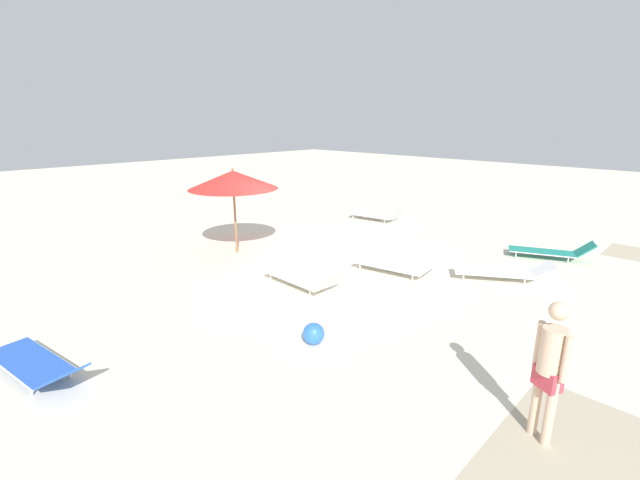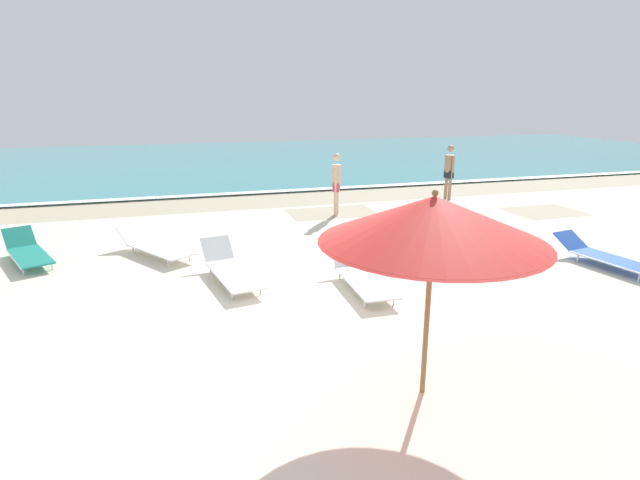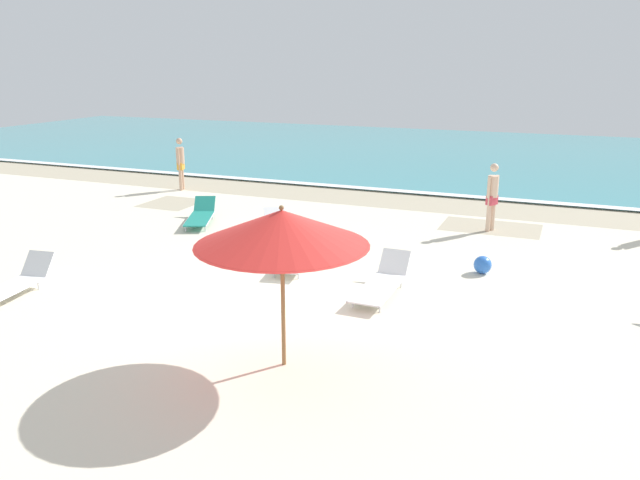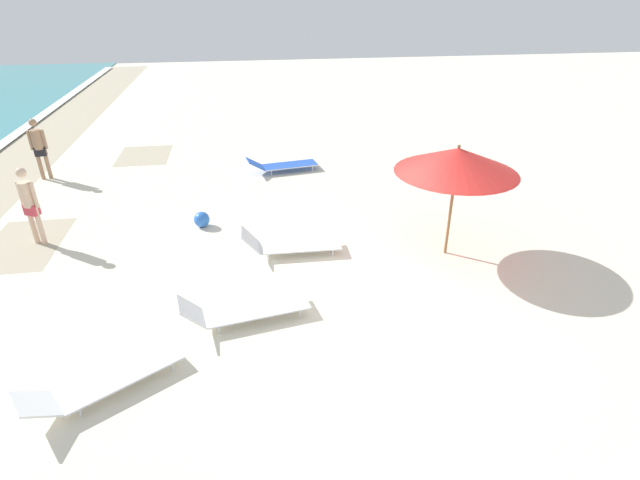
{
  "view_description": "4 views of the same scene",
  "coord_description": "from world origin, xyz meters",
  "px_view_note": "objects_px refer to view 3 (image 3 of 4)",
  "views": [
    {
      "loc": [
        7.6,
        7.89,
        3.69
      ],
      "look_at": [
        0.71,
        1.14,
        0.93
      ],
      "focal_mm": 24.0,
      "sensor_mm": 36.0,
      "label": 1
    },
    {
      "loc": [
        -1.63,
        -6.51,
        3.33
      ],
      "look_at": [
        0.47,
        0.66,
        1.15
      ],
      "focal_mm": 28.0,
      "sensor_mm": 36.0,
      "label": 2
    },
    {
      "loc": [
        4.55,
        -9.4,
        4.28
      ],
      "look_at": [
        0.03,
        1.68,
        0.82
      ],
      "focal_mm": 35.0,
      "sensor_mm": 36.0,
      "label": 3
    },
    {
      "loc": [
        -7.89,
        2.13,
        5.23
      ],
      "look_at": [
        0.27,
        0.87,
        0.88
      ],
      "focal_mm": 28.0,
      "sensor_mm": 36.0,
      "label": 4
    }
  ],
  "objects_px": {
    "sun_lounger_near_water_right": "(279,227)",
    "beachgoer_strolling_adult": "(180,161)",
    "sun_lounger_beside_umbrella": "(10,286)",
    "beachgoer_wading_adult": "(492,193)",
    "beach_umbrella": "(282,228)",
    "sun_lounger_near_water_left": "(382,283)",
    "beach_ball": "(483,265)",
    "sun_lounger_mid_beach_solo": "(297,255)",
    "sun_lounger_mid_beach_pair_a": "(201,215)"
  },
  "relations": [
    {
      "from": "sun_lounger_mid_beach_solo",
      "to": "beachgoer_wading_adult",
      "type": "distance_m",
      "value": 5.69
    },
    {
      "from": "beach_umbrella",
      "to": "sun_lounger_near_water_right",
      "type": "distance_m",
      "value": 7.27
    },
    {
      "from": "sun_lounger_beside_umbrella",
      "to": "beachgoer_strolling_adult",
      "type": "relative_size",
      "value": 1.22
    },
    {
      "from": "beach_umbrella",
      "to": "sun_lounger_near_water_left",
      "type": "distance_m",
      "value": 3.82
    },
    {
      "from": "beach_umbrella",
      "to": "beachgoer_strolling_adult",
      "type": "xyz_separation_m",
      "value": [
        -8.69,
        10.19,
        -1.06
      ]
    },
    {
      "from": "sun_lounger_mid_beach_pair_a",
      "to": "beachgoer_strolling_adult",
      "type": "bearing_deg",
      "value": 106.66
    },
    {
      "from": "beach_umbrella",
      "to": "beachgoer_wading_adult",
      "type": "xyz_separation_m",
      "value": [
        1.78,
        8.72,
        -1.06
      ]
    },
    {
      "from": "sun_lounger_near_water_right",
      "to": "beach_ball",
      "type": "xyz_separation_m",
      "value": [
        5.22,
        -1.07,
        -0.02
      ]
    },
    {
      "from": "sun_lounger_near_water_left",
      "to": "beachgoer_strolling_adult",
      "type": "relative_size",
      "value": 1.19
    },
    {
      "from": "sun_lounger_near_water_left",
      "to": "sun_lounger_mid_beach_pair_a",
      "type": "height_order",
      "value": "sun_lounger_near_water_left"
    },
    {
      "from": "sun_lounger_beside_umbrella",
      "to": "sun_lounger_mid_beach_solo",
      "type": "distance_m",
      "value": 5.66
    },
    {
      "from": "sun_lounger_near_water_left",
      "to": "sun_lounger_mid_beach_solo",
      "type": "bearing_deg",
      "value": 156.51
    },
    {
      "from": "sun_lounger_near_water_right",
      "to": "beachgoer_strolling_adult",
      "type": "height_order",
      "value": "beachgoer_strolling_adult"
    },
    {
      "from": "sun_lounger_near_water_left",
      "to": "beach_ball",
      "type": "height_order",
      "value": "sun_lounger_near_water_left"
    },
    {
      "from": "sun_lounger_mid_beach_solo",
      "to": "sun_lounger_near_water_left",
      "type": "bearing_deg",
      "value": -34.75
    },
    {
      "from": "beachgoer_strolling_adult",
      "to": "beach_ball",
      "type": "relative_size",
      "value": 4.77
    },
    {
      "from": "sun_lounger_beside_umbrella",
      "to": "beachgoer_wading_adult",
      "type": "height_order",
      "value": "beachgoer_wading_adult"
    },
    {
      "from": "sun_lounger_near_water_left",
      "to": "beach_ball",
      "type": "relative_size",
      "value": 5.68
    },
    {
      "from": "beach_umbrella",
      "to": "beach_ball",
      "type": "height_order",
      "value": "beach_umbrella"
    },
    {
      "from": "beachgoer_strolling_adult",
      "to": "beach_ball",
      "type": "xyz_separation_m",
      "value": [
        10.78,
        -4.97,
        -0.82
      ]
    },
    {
      "from": "beach_umbrella",
      "to": "sun_lounger_beside_umbrella",
      "type": "xyz_separation_m",
      "value": [
        -5.92,
        0.51,
        -1.84
      ]
    },
    {
      "from": "beachgoer_wading_adult",
      "to": "beach_ball",
      "type": "height_order",
      "value": "beachgoer_wading_adult"
    },
    {
      "from": "sun_lounger_near_water_left",
      "to": "sun_lounger_mid_beach_solo",
      "type": "xyz_separation_m",
      "value": [
        -2.21,
        1.01,
        -0.0
      ]
    },
    {
      "from": "beach_umbrella",
      "to": "beachgoer_strolling_adult",
      "type": "bearing_deg",
      "value": 130.45
    },
    {
      "from": "sun_lounger_mid_beach_pair_a",
      "to": "beach_ball",
      "type": "height_order",
      "value": "sun_lounger_mid_beach_pair_a"
    },
    {
      "from": "sun_lounger_near_water_right",
      "to": "beach_ball",
      "type": "bearing_deg",
      "value": -44.37
    },
    {
      "from": "sun_lounger_near_water_right",
      "to": "sun_lounger_mid_beach_pair_a",
      "type": "xyz_separation_m",
      "value": [
        -2.5,
        0.28,
        0.01
      ]
    },
    {
      "from": "sun_lounger_near_water_right",
      "to": "beach_umbrella",
      "type": "bearing_deg",
      "value": -96.35
    },
    {
      "from": "sun_lounger_beside_umbrella",
      "to": "beachgoer_strolling_adult",
      "type": "xyz_separation_m",
      "value": [
        -2.77,
        9.69,
        0.78
      ]
    },
    {
      "from": "beachgoer_strolling_adult",
      "to": "sun_lounger_near_water_left",
      "type": "bearing_deg",
      "value": -142.69
    },
    {
      "from": "sun_lounger_near_water_left",
      "to": "sun_lounger_mid_beach_pair_a",
      "type": "xyz_separation_m",
      "value": [
        -6.12,
        3.27,
        -0.0
      ]
    },
    {
      "from": "sun_lounger_mid_beach_pair_a",
      "to": "sun_lounger_mid_beach_solo",
      "type": "bearing_deg",
      "value": -53.71
    },
    {
      "from": "sun_lounger_mid_beach_solo",
      "to": "beachgoer_strolling_adult",
      "type": "distance_m",
      "value": 9.15
    },
    {
      "from": "beach_umbrella",
      "to": "sun_lounger_mid_beach_solo",
      "type": "bearing_deg",
      "value": 111.83
    },
    {
      "from": "sun_lounger_near_water_left",
      "to": "sun_lounger_near_water_right",
      "type": "relative_size",
      "value": 0.97
    },
    {
      "from": "sun_lounger_near_water_right",
      "to": "sun_lounger_mid_beach_pair_a",
      "type": "relative_size",
      "value": 1.03
    },
    {
      "from": "sun_lounger_near_water_right",
      "to": "beachgoer_strolling_adult",
      "type": "relative_size",
      "value": 1.23
    },
    {
      "from": "beach_umbrella",
      "to": "sun_lounger_near_water_left",
      "type": "xyz_separation_m",
      "value": [
        0.49,
        3.3,
        -1.84
      ]
    },
    {
      "from": "beach_umbrella",
      "to": "sun_lounger_mid_beach_pair_a",
      "type": "xyz_separation_m",
      "value": [
        -5.63,
        6.57,
        -1.85
      ]
    },
    {
      "from": "sun_lounger_mid_beach_pair_a",
      "to": "beach_ball",
      "type": "relative_size",
      "value": 5.72
    },
    {
      "from": "sun_lounger_mid_beach_solo",
      "to": "beach_ball",
      "type": "height_order",
      "value": "sun_lounger_mid_beach_solo"
    },
    {
      "from": "sun_lounger_mid_beach_pair_a",
      "to": "beachgoer_strolling_adult",
      "type": "distance_m",
      "value": 4.8
    },
    {
      "from": "beach_umbrella",
      "to": "beachgoer_strolling_adult",
      "type": "height_order",
      "value": "beach_umbrella"
    },
    {
      "from": "sun_lounger_beside_umbrella",
      "to": "beachgoer_wading_adult",
      "type": "relative_size",
      "value": 1.22
    },
    {
      "from": "sun_lounger_mid_beach_solo",
      "to": "sun_lounger_mid_beach_pair_a",
      "type": "xyz_separation_m",
      "value": [
        -3.9,
        2.27,
        -0.0
      ]
    },
    {
      "from": "beachgoer_wading_adult",
      "to": "sun_lounger_mid_beach_solo",
      "type": "bearing_deg",
      "value": 167.68
    },
    {
      "from": "sun_lounger_beside_umbrella",
      "to": "sun_lounger_mid_beach_solo",
      "type": "relative_size",
      "value": 0.95
    },
    {
      "from": "sun_lounger_mid_beach_solo",
      "to": "beachgoer_strolling_adult",
      "type": "xyz_separation_m",
      "value": [
        -6.96,
        5.88,
        0.79
      ]
    },
    {
      "from": "sun_lounger_near_water_right",
      "to": "beachgoer_strolling_adult",
      "type": "distance_m",
      "value": 6.84
    },
    {
      "from": "sun_lounger_beside_umbrella",
      "to": "beachgoer_strolling_adult",
      "type": "bearing_deg",
      "value": 98.17
    }
  ]
}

